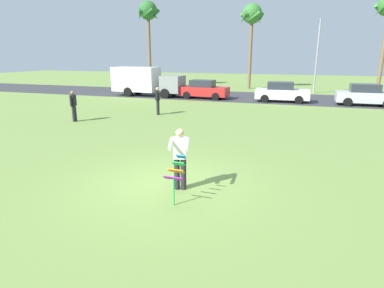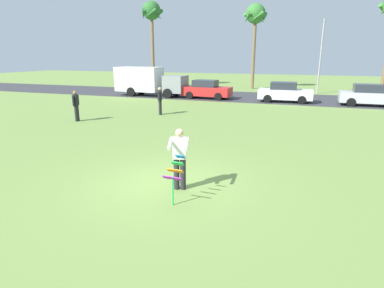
{
  "view_description": "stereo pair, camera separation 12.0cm",
  "coord_description": "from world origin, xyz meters",
  "views": [
    {
      "loc": [
        3.54,
        -8.01,
        3.61
      ],
      "look_at": [
        0.49,
        0.77,
        1.05
      ],
      "focal_mm": 30.0,
      "sensor_mm": 36.0,
      "label": 1
    },
    {
      "loc": [
        3.66,
        -7.98,
        3.61
      ],
      "look_at": [
        0.49,
        0.77,
        1.05
      ],
      "focal_mm": 30.0,
      "sensor_mm": 36.0,
      "label": 2
    }
  ],
  "objects": [
    {
      "name": "person_walker_near",
      "position": [
        -8.68,
        6.8,
        0.93
      ],
      "size": [
        0.29,
        0.56,
        1.73
      ],
      "color": "#26262B",
      "rests_on": "ground"
    },
    {
      "name": "ground_plane",
      "position": [
        0.0,
        0.0,
        0.0
      ],
      "size": [
        120.0,
        120.0,
        0.0
      ],
      "primitive_type": "plane",
      "color": "olive"
    },
    {
      "name": "kite_held",
      "position": [
        0.71,
        -1.06,
        0.81
      ],
      "size": [
        0.51,
        0.63,
        1.19
      ],
      "color": "blue",
      "rests_on": "ground"
    },
    {
      "name": "streetlight_pole",
      "position": [
        4.44,
        26.6,
        4.0
      ],
      "size": [
        0.24,
        1.65,
        7.0
      ],
      "color": "#9E9EA3",
      "rests_on": "ground"
    },
    {
      "name": "person_walker_far",
      "position": [
        -5.12,
        10.34,
        0.93
      ],
      "size": [
        0.3,
        0.56,
        1.73
      ],
      "color": "#26262B",
      "rests_on": "ground"
    },
    {
      "name": "palm_tree_right_near",
      "position": [
        -2.47,
        29.09,
        7.59
      ],
      "size": [
        2.58,
        2.71,
        9.05
      ],
      "color": "brown",
      "rests_on": "ground"
    },
    {
      "name": "person_kite_flyer",
      "position": [
        0.5,
        -0.25,
        0.95
      ],
      "size": [
        0.67,
        0.75,
        1.73
      ],
      "color": "#26262B",
      "rests_on": "ground"
    },
    {
      "name": "parked_car_silver",
      "position": [
        7.93,
        18.93,
        0.77
      ],
      "size": [
        4.2,
        1.84,
        1.6
      ],
      "color": "silver",
      "rests_on": "ground"
    },
    {
      "name": "parked_truck_grey_van",
      "position": [
        -10.5,
        18.93,
        1.41
      ],
      "size": [
        6.74,
        2.22,
        2.62
      ],
      "color": "gray",
      "rests_on": "ground"
    },
    {
      "name": "parked_car_white",
      "position": [
        1.86,
        18.93,
        0.77
      ],
      "size": [
        4.25,
        1.94,
        1.6
      ],
      "color": "white",
      "rests_on": "ground"
    },
    {
      "name": "road_strip",
      "position": [
        0.0,
        21.33,
        0.01
      ],
      "size": [
        120.0,
        8.0,
        0.01
      ],
      "primitive_type": "cube",
      "color": "#38383D",
      "rests_on": "ground"
    },
    {
      "name": "palm_tree_left_near",
      "position": [
        -14.26,
        27.79,
        8.2
      ],
      "size": [
        2.58,
        2.71,
        9.71
      ],
      "color": "brown",
      "rests_on": "ground"
    },
    {
      "name": "parked_car_red",
      "position": [
        -4.73,
        18.94,
        0.77
      ],
      "size": [
        4.26,
        1.95,
        1.6
      ],
      "color": "red",
      "rests_on": "ground"
    }
  ]
}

